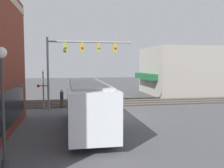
% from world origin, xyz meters
% --- Properties ---
extents(ground_plane, '(120.00, 120.00, 0.00)m').
position_xyz_m(ground_plane, '(0.00, 0.00, 0.00)').
color(ground_plane, '#4C4C4F').
extents(shop_building, '(10.10, 9.92, 6.69)m').
position_xyz_m(shop_building, '(14.03, -11.83, 3.34)').
color(shop_building, gray).
rests_on(shop_building, ground).
extents(city_bus, '(10.17, 2.59, 3.13)m').
position_xyz_m(city_bus, '(-3.64, 2.80, 1.72)').
color(city_bus, silver).
rests_on(city_bus, ground).
extents(traffic_signal_gantry, '(0.42, 7.92, 6.79)m').
position_xyz_m(traffic_signal_gantry, '(3.57, 3.23, 5.15)').
color(traffic_signal_gantry, gray).
rests_on(traffic_signal_gantry, ground).
extents(crossing_signal, '(1.41, 1.18, 3.81)m').
position_xyz_m(crossing_signal, '(4.05, 6.29, 2.30)').
color(crossing_signal, gray).
rests_on(crossing_signal, ground).
extents(streetlamp, '(0.44, 0.44, 4.98)m').
position_xyz_m(streetlamp, '(-9.75, 6.58, 2.97)').
color(streetlamp, '#38383A').
rests_on(streetlamp, ground).
extents(rail_track_near, '(2.60, 60.00, 0.15)m').
position_xyz_m(rail_track_near, '(6.00, 0.00, 0.03)').
color(rail_track_near, '#332D28').
rests_on(rail_track_near, ground).
extents(rail_track_far, '(2.60, 60.00, 0.15)m').
position_xyz_m(rail_track_far, '(9.20, 0.00, 0.03)').
color(rail_track_far, '#332D28').
rests_on(rail_track_far, ground).
extents(parked_car_grey, '(4.60, 1.82, 1.41)m').
position_xyz_m(parked_car_grey, '(11.11, 0.20, 0.66)').
color(parked_car_grey, slate).
rests_on(parked_car_grey, ground).
extents(pedestrian_near_bus, '(0.34, 0.34, 1.66)m').
position_xyz_m(pedestrian_near_bus, '(-0.51, 0.54, 0.84)').
color(pedestrian_near_bus, black).
rests_on(pedestrian_near_bus, ground).
extents(pedestrian_at_crossing, '(0.34, 0.34, 1.84)m').
position_xyz_m(pedestrian_at_crossing, '(4.98, 4.63, 0.94)').
color(pedestrian_at_crossing, '#473828').
rests_on(pedestrian_at_crossing, ground).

